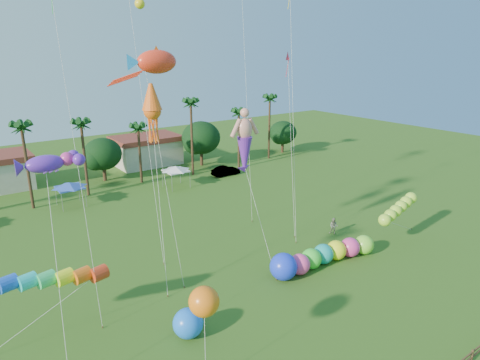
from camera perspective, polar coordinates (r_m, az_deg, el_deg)
ground at (r=30.37m, az=12.04°, el=-21.20°), size 160.00×160.00×0.00m
tree_line at (r=64.82m, az=-15.43°, el=3.73°), size 69.46×8.91×11.00m
buildings_row at (r=69.07m, az=-22.24°, el=1.92°), size 35.00×7.00×4.00m
tent_row at (r=55.39m, az=-21.61°, el=-0.76°), size 31.00×4.00×0.60m
car_b at (r=65.32m, az=-1.91°, el=1.24°), size 4.46×1.58×1.47m
spectator_b at (r=45.89m, az=12.38°, el=-6.04°), size 1.01×1.09×1.78m
caterpillar_inflatable at (r=39.20m, az=10.59°, el=-9.97°), size 11.47×3.15×2.34m
blue_ball at (r=30.40m, az=-6.94°, el=-18.43°), size 2.07×2.07×2.07m
rainbow_tube at (r=31.62m, az=-21.68°, el=-12.52°), size 9.66×1.45×4.18m
green_worm at (r=43.23m, az=18.73°, el=-5.09°), size 9.68×2.79×3.68m
orange_ball_kite at (r=24.62m, az=-4.82°, el=-15.86°), size 1.91×1.91×6.15m
merman_kite at (r=36.82m, az=0.62°, el=4.68°), size 2.51×5.91×13.38m
fish_kite at (r=34.90m, az=-11.02°, el=15.20°), size 5.12×5.74×18.67m
squid_kite at (r=33.97m, az=-11.62°, el=8.99°), size 2.35×4.67×16.22m
lobster_kite at (r=25.96m, az=-24.57°, el=1.95°), size 3.76×4.72×13.26m
delta_kite_red at (r=44.00m, az=6.41°, el=15.58°), size 1.92×3.77×18.42m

